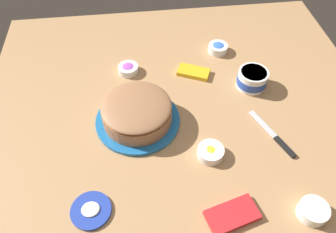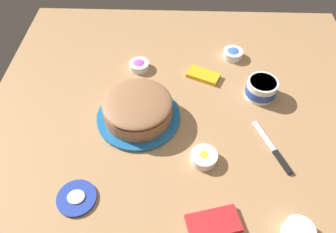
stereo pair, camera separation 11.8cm
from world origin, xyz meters
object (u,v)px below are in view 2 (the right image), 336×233
sprinkle_bowl_yellow (204,157)px  candy_box_upper (213,223)px  sprinkle_bowl_green (298,232)px  sprinkle_bowl_blue (233,54)px  spreading_knife (275,151)px  candy_box_lower (203,75)px  frosting_tub (261,88)px  frosted_cake (138,110)px  sprinkle_bowl_rainbow (139,65)px  frosting_tub_lid (77,198)px

sprinkle_bowl_yellow → candy_box_upper: size_ratio=0.59×
candy_box_upper → sprinkle_bowl_green: bearing=-19.9°
sprinkle_bowl_green → sprinkle_bowl_blue: 0.80m
spreading_knife → candy_box_lower: bearing=122.1°
spreading_knife → candy_box_lower: (-0.23, 0.37, 0.00)m
spreading_knife → sprinkle_bowl_yellow: size_ratio=2.45×
frosting_tub → sprinkle_bowl_green: size_ratio=1.36×
frosted_cake → candy_box_upper: size_ratio=2.01×
sprinkle_bowl_blue → frosted_cake: bearing=-136.4°
spreading_knife → sprinkle_bowl_green: (0.01, -0.29, 0.02)m
frosting_tub → sprinkle_bowl_rainbow: bearing=163.6°
frosting_tub_lid → sprinkle_bowl_yellow: size_ratio=1.36×
candy_box_lower → frosting_tub: bearing=-0.1°
frosting_tub → sprinkle_bowl_green: 0.56m
sprinkle_bowl_blue → candy_box_upper: size_ratio=0.56×
sprinkle_bowl_green → sprinkle_bowl_blue: sprinkle_bowl_green is taller
frosting_tub_lid → sprinkle_bowl_green: 0.67m
sprinkle_bowl_green → sprinkle_bowl_blue: bearing=97.9°
frosting_tub_lid → sprinkle_bowl_yellow: bearing=21.1°
frosting_tub_lid → sprinkle_bowl_green: sprinkle_bowl_green is taller
sprinkle_bowl_blue → candy_box_upper: (-0.13, -0.77, -0.01)m
candy_box_upper → sprinkle_bowl_blue: bearing=65.7°
candy_box_lower → spreading_knife: bearing=-33.8°
sprinkle_bowl_green → frosting_tub_lid: bearing=172.3°
frosted_cake → spreading_knife: frosted_cake is taller
frosting_tub → spreading_knife: 0.28m
candy_box_lower → frosted_cake: bearing=-112.9°
spreading_knife → sprinkle_bowl_yellow: bearing=-170.3°
spreading_knife → candy_box_upper: (-0.23, -0.27, 0.00)m
sprinkle_bowl_green → sprinkle_bowl_blue: size_ratio=1.02×
sprinkle_bowl_yellow → candy_box_upper: bearing=-84.8°
frosting_tub_lid → spreading_knife: 0.68m
sprinkle_bowl_blue → candy_box_lower: size_ratio=0.66×
spreading_knife → sprinkle_bowl_yellow: (-0.25, -0.04, 0.01)m
sprinkle_bowl_yellow → candy_box_lower: bearing=88.1°
frosted_cake → sprinkle_bowl_yellow: frosted_cake is taller
frosted_cake → candy_box_lower: size_ratio=2.37×
frosting_tub → candy_box_upper: (-0.22, -0.54, -0.03)m
frosting_tub_lid → sprinkle_bowl_rainbow: bearing=77.2°
spreading_knife → sprinkle_bowl_yellow: 0.25m
frosted_cake → frosting_tub: bearing=15.9°
candy_box_upper → frosting_tub: bearing=53.3°
sprinkle_bowl_yellow → sprinkle_bowl_rainbow: (-0.26, 0.46, -0.00)m
sprinkle_bowl_yellow → frosting_tub_lid: bearing=-158.9°
candy_box_lower → sprinkle_bowl_yellow: bearing=-67.8°
frosting_tub → sprinkle_bowl_rainbow: frosting_tub is taller
sprinkle_bowl_blue → candy_box_lower: bearing=-135.1°
frosted_cake → sprinkle_bowl_rainbow: size_ratio=3.64×
frosting_tub_lid → sprinkle_bowl_yellow: (0.40, 0.16, 0.01)m
sprinkle_bowl_green → sprinkle_bowl_yellow: sprinkle_bowl_green is taller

